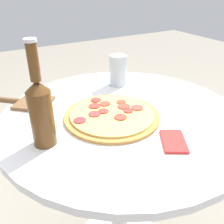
% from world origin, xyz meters
% --- Properties ---
extents(table, '(0.83, 0.83, 0.73)m').
position_xyz_m(table, '(0.00, 0.00, 0.57)').
color(table, white).
rests_on(table, ground_plane).
extents(pizza, '(0.32, 0.32, 0.02)m').
position_xyz_m(pizza, '(-0.01, 0.04, 0.74)').
color(pizza, '#B77F3D').
rests_on(pizza, table).
extents(beer_bottle, '(0.06, 0.06, 0.29)m').
position_xyz_m(beer_bottle, '(-0.04, 0.28, 0.84)').
color(beer_bottle, '#563314').
rests_on(beer_bottle, table).
extents(pizza_paddle, '(0.24, 0.25, 0.02)m').
position_xyz_m(pizza_paddle, '(0.25, 0.28, 0.74)').
color(pizza_paddle, brown).
rests_on(pizza_paddle, table).
extents(drinking_glass, '(0.07, 0.07, 0.13)m').
position_xyz_m(drinking_glass, '(0.23, -0.12, 0.80)').
color(drinking_glass, '#ADBCC6').
rests_on(drinking_glass, table).
extents(napkin, '(0.13, 0.11, 0.01)m').
position_xyz_m(napkin, '(-0.22, -0.04, 0.74)').
color(napkin, red).
rests_on(napkin, table).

